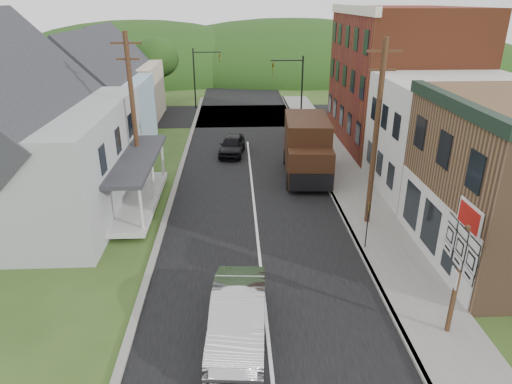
{
  "coord_description": "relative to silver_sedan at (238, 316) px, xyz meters",
  "views": [
    {
      "loc": [
        -0.98,
        -16.85,
        10.5
      ],
      "look_at": [
        -0.05,
        2.67,
        2.2
      ],
      "focal_mm": 32.0,
      "sensor_mm": 36.0,
      "label": 1
    }
  ],
  "objects": [
    {
      "name": "silver_sedan",
      "position": [
        0.0,
        0.0,
        0.0
      ],
      "size": [
        2.11,
        5.17,
        1.67
      ],
      "primitive_type": "imported",
      "rotation": [
        0.0,
        0.0,
        -0.07
      ],
      "color": "#A3A3A7",
      "rests_on": "ground"
    },
    {
      "name": "warning_sign",
      "position": [
        5.77,
        5.49,
        0.77
      ],
      "size": [
        0.16,
        0.62,
        2.27
      ],
      "rotation": [
        0.0,
        0.0,
        -0.21
      ],
      "color": "black",
      "rests_on": "sidewalk_right"
    },
    {
      "name": "dark_sedan",
      "position": [
        -0.21,
        19.59,
        -0.14
      ],
      "size": [
        2.15,
        4.24,
        1.38
      ],
      "primitive_type": "imported",
      "rotation": [
        0.0,
        0.0,
        -0.13
      ],
      "color": "black",
      "rests_on": "ground"
    },
    {
      "name": "house_gray",
      "position": [
        -11.01,
        10.6,
        3.4
      ],
      "size": [
        10.2,
        12.24,
        8.35
      ],
      "color": "#AEB0B3",
      "rests_on": "ground"
    },
    {
      "name": "curb_left",
      "position": [
        -3.66,
        12.6,
        -0.77
      ],
      "size": [
        0.3,
        55.0,
        0.12
      ],
      "primitive_type": "cube",
      "color": "slate",
      "rests_on": "ground"
    },
    {
      "name": "utility_pole_right",
      "position": [
        6.59,
        8.1,
        3.82
      ],
      "size": [
        1.6,
        0.26,
        9.0
      ],
      "color": "#472D19",
      "rests_on": "ground"
    },
    {
      "name": "delivery_van",
      "position": [
        4.52,
        14.97,
        1.01
      ],
      "size": [
        3.07,
        6.67,
        3.64
      ],
      "rotation": [
        0.0,
        0.0,
        -0.07
      ],
      "color": "black",
      "rests_on": "ground"
    },
    {
      "name": "house_cream",
      "position": [
        -10.51,
        30.6,
        2.86
      ],
      "size": [
        7.14,
        8.16,
        7.28
      ],
      "color": "beige",
      "rests_on": "ground"
    },
    {
      "name": "tree_left_d",
      "position": [
        -8.01,
        36.6,
        4.05
      ],
      "size": [
        4.8,
        4.8,
        6.94
      ],
      "color": "#382616",
      "rests_on": "ground"
    },
    {
      "name": "utility_pole_left",
      "position": [
        -5.51,
        12.6,
        3.82
      ],
      "size": [
        1.6,
        0.26,
        9.0
      ],
      "color": "#472D19",
      "rests_on": "ground"
    },
    {
      "name": "traffic_signal_left",
      "position": [
        -3.31,
        35.1,
        2.92
      ],
      "size": [
        2.87,
        0.2,
        6.0
      ],
      "color": "black",
      "rests_on": "ground"
    },
    {
      "name": "cross_road",
      "position": [
        0.99,
        31.6,
        -0.83
      ],
      "size": [
        60.0,
        9.0,
        0.02
      ],
      "primitive_type": "cube",
      "color": "black",
      "rests_on": "ground"
    },
    {
      "name": "traffic_signal_right",
      "position": [
        5.29,
        28.1,
        2.92
      ],
      "size": [
        2.87,
        0.2,
        6.0
      ],
      "color": "black",
      "rests_on": "ground"
    },
    {
      "name": "forested_ridge",
      "position": [
        0.99,
        59.6,
        -0.83
      ],
      "size": [
        90.0,
        30.0,
        16.0
      ],
      "primitive_type": "ellipsoid",
      "color": "#1A350F",
      "rests_on": "ground"
    },
    {
      "name": "ground",
      "position": [
        0.99,
        4.6,
        -0.83
      ],
      "size": [
        120.0,
        120.0,
        0.0
      ],
      "primitive_type": "plane",
      "color": "#2D4719",
      "rests_on": "ground"
    },
    {
      "name": "route_sign_cluster",
      "position": [
        7.0,
        -0.21,
        1.89
      ],
      "size": [
        0.26,
        2.27,
        3.98
      ],
      "rotation": [
        0.0,
        0.0,
        -0.06
      ],
      "color": "#472D19",
      "rests_on": "sidewalk_right"
    },
    {
      "name": "storefront_red",
      "position": [
        12.29,
        21.6,
        4.17
      ],
      "size": [
        8.0,
        12.0,
        10.0
      ],
      "primitive_type": "cube",
      "color": "brown",
      "rests_on": "ground"
    },
    {
      "name": "road",
      "position": [
        0.99,
        14.6,
        -0.83
      ],
      "size": [
        9.0,
        90.0,
        0.02
      ],
      "primitive_type": "cube",
      "color": "black",
      "rests_on": "ground"
    },
    {
      "name": "storefront_white",
      "position": [
        12.29,
        12.1,
        2.42
      ],
      "size": [
        8.0,
        7.0,
        6.5
      ],
      "primitive_type": "cube",
      "color": "silver",
      "rests_on": "ground"
    },
    {
      "name": "sidewalk_right",
      "position": [
        6.89,
        12.6,
        -0.76
      ],
      "size": [
        2.8,
        55.0,
        0.15
      ],
      "primitive_type": "cube",
      "color": "slate",
      "rests_on": "ground"
    },
    {
      "name": "curb_right",
      "position": [
        5.54,
        12.6,
        -0.76
      ],
      "size": [
        0.2,
        55.0,
        0.15
      ],
      "primitive_type": "cube",
      "color": "slate",
      "rests_on": "ground"
    },
    {
      "name": "house_blue",
      "position": [
        -10.01,
        21.6,
        2.86
      ],
      "size": [
        7.14,
        8.16,
        7.28
      ],
      "color": "#89A2BB",
      "rests_on": "ground"
    }
  ]
}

